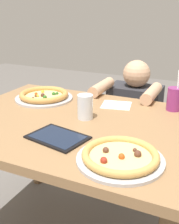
{
  "coord_description": "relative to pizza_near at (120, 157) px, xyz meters",
  "views": [
    {
      "loc": [
        0.6,
        -1.12,
        1.28
      ],
      "look_at": [
        0.05,
        0.06,
        0.78
      ],
      "focal_mm": 44.94,
      "sensor_mm": 36.0,
      "label": 1
    }
  ],
  "objects": [
    {
      "name": "dining_table",
      "position": [
        -0.33,
        0.28,
        -0.13
      ],
      "size": [
        1.23,
        0.91,
        0.75
      ],
      "color": "#936D47",
      "rests_on": "ground"
    },
    {
      "name": "pizza_near",
      "position": [
        0.0,
        0.0,
        0.0
      ],
      "size": [
        0.32,
        0.32,
        0.04
      ],
      "color": "#B7B7BC",
      "rests_on": "dining_table"
    },
    {
      "name": "pizza_far",
      "position": [
        -0.65,
        0.49,
        0.0
      ],
      "size": [
        0.34,
        0.34,
        0.04
      ],
      "color": "#B7B7BC",
      "rests_on": "dining_table"
    },
    {
      "name": "drink_cup_colored",
      "position": [
        0.08,
        0.62,
        0.04
      ],
      "size": [
        0.07,
        0.07,
        0.22
      ],
      "color": "#8C2D72",
      "rests_on": "dining_table"
    },
    {
      "name": "water_cup_clear",
      "position": [
        -0.29,
        0.32,
        0.04
      ],
      "size": [
        0.08,
        0.08,
        0.12
      ],
      "color": "silver",
      "rests_on": "dining_table"
    },
    {
      "name": "paper_napkin",
      "position": [
        -0.22,
        0.57,
        -0.02
      ],
      "size": [
        0.19,
        0.17,
        0.0
      ],
      "primitive_type": "cube",
      "rotation": [
        0.0,
        0.0,
        0.2
      ],
      "color": "white",
      "rests_on": "dining_table"
    },
    {
      "name": "tablet",
      "position": [
        -0.3,
        0.07,
        -0.01
      ],
      "size": [
        0.27,
        0.21,
        0.01
      ],
      "color": "black",
      "rests_on": "dining_table"
    },
    {
      "name": "diner_seated",
      "position": [
        -0.23,
        0.98,
        -0.34
      ],
      "size": [
        0.39,
        0.51,
        0.93
      ],
      "color": "#333847",
      "rests_on": "ground"
    }
  ]
}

